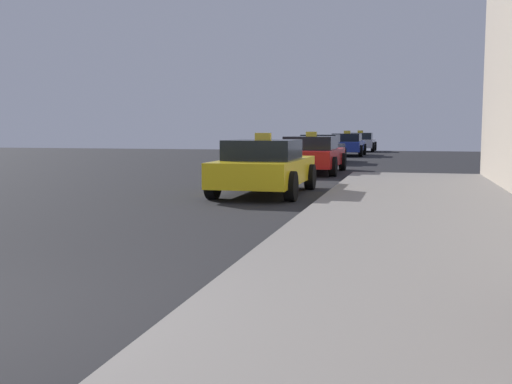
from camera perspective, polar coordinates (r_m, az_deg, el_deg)
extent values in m
cube|color=gray|center=(3.88, 18.32, -16.14)|extent=(4.00, 32.00, 0.15)
cube|color=yellow|center=(14.19, 0.85, 2.01)|extent=(1.73, 4.05, 0.55)
cube|color=black|center=(13.96, 0.67, 4.00)|extent=(1.52, 1.82, 0.45)
cube|color=yellow|center=(13.96, 0.67, 5.25)|extent=(0.36, 0.14, 0.16)
cylinder|color=black|center=(15.67, -1.14, 1.55)|extent=(0.22, 0.64, 0.64)
cylinder|color=black|center=(15.31, 5.11, 1.43)|extent=(0.22, 0.64, 0.64)
cylinder|color=black|center=(13.19, -4.09, 0.72)|extent=(0.22, 0.64, 0.64)
cylinder|color=black|center=(12.76, 3.30, 0.55)|extent=(0.22, 0.64, 0.64)
cube|color=red|center=(21.17, 5.30, 3.28)|extent=(1.81, 4.59, 0.55)
cube|color=black|center=(20.93, 5.22, 4.62)|extent=(1.60, 2.06, 0.45)
cube|color=yellow|center=(20.92, 5.23, 5.45)|extent=(0.36, 0.14, 0.16)
cylinder|color=black|center=(22.78, 3.60, 2.91)|extent=(0.22, 0.64, 0.64)
cylinder|color=black|center=(22.52, 8.15, 2.83)|extent=(0.22, 0.64, 0.64)
cylinder|color=black|center=(19.90, 2.07, 2.48)|extent=(0.22, 0.64, 0.64)
cylinder|color=black|center=(19.61, 7.26, 2.39)|extent=(0.22, 0.64, 0.64)
cube|color=black|center=(28.01, 6.15, 3.91)|extent=(1.78, 4.13, 0.55)
cube|color=black|center=(27.79, 6.10, 4.93)|extent=(1.56, 1.86, 0.45)
cylinder|color=black|center=(29.46, 4.79, 3.58)|extent=(0.22, 0.64, 0.64)
cylinder|color=black|center=(29.23, 8.23, 3.52)|extent=(0.22, 0.64, 0.64)
cylinder|color=black|center=(26.86, 3.87, 3.36)|extent=(0.22, 0.64, 0.64)
cylinder|color=black|center=(26.60, 7.65, 3.30)|extent=(0.22, 0.64, 0.64)
cube|color=#233899|center=(35.38, 8.58, 4.29)|extent=(1.74, 4.48, 0.55)
cube|color=black|center=(35.15, 8.55, 5.10)|extent=(1.53, 2.01, 0.45)
cube|color=yellow|center=(35.14, 8.56, 5.59)|extent=(0.36, 0.14, 0.16)
cylinder|color=black|center=(36.90, 7.44, 4.02)|extent=(0.22, 0.64, 0.64)
cylinder|color=black|center=(36.74, 10.14, 3.97)|extent=(0.22, 0.64, 0.64)
cylinder|color=black|center=(34.06, 6.88, 3.87)|extent=(0.22, 0.64, 0.64)
cylinder|color=black|center=(33.88, 9.80, 3.82)|extent=(0.22, 0.64, 0.64)
cube|color=#B7B7BF|center=(42.51, 9.78, 4.54)|extent=(1.84, 4.27, 0.55)
cube|color=black|center=(42.29, 9.77, 5.21)|extent=(1.62, 1.92, 0.45)
cube|color=yellow|center=(42.29, 9.78, 5.62)|extent=(0.36, 0.14, 0.16)
cylinder|color=black|center=(43.96, 8.71, 4.30)|extent=(0.22, 0.64, 0.64)
cylinder|color=black|center=(43.82, 11.11, 4.25)|extent=(0.22, 0.64, 0.64)
cylinder|color=black|center=(41.24, 8.35, 4.21)|extent=(0.22, 0.64, 0.64)
cylinder|color=black|center=(41.10, 10.91, 4.16)|extent=(0.22, 0.64, 0.64)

